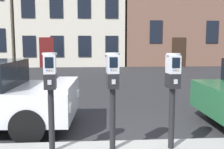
% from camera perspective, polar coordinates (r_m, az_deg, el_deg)
% --- Properties ---
extents(parking_meter_near_kerb, '(0.23, 0.26, 1.51)m').
position_cam_1_polar(parking_meter_near_kerb, '(4.09, -12.96, -2.05)').
color(parking_meter_near_kerb, black).
rests_on(parking_meter_near_kerb, sidewalk_slab).
extents(parking_meter_twin_adjacent, '(0.23, 0.26, 1.50)m').
position_cam_1_polar(parking_meter_twin_adjacent, '(4.04, 0.10, -1.99)').
color(parking_meter_twin_adjacent, black).
rests_on(parking_meter_twin_adjacent, sidewalk_slab).
extents(parking_meter_end_of_row, '(0.23, 0.26, 1.49)m').
position_cam_1_polar(parking_meter_end_of_row, '(4.21, 12.76, -1.90)').
color(parking_meter_end_of_row, black).
rests_on(parking_meter_end_of_row, sidewalk_slab).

